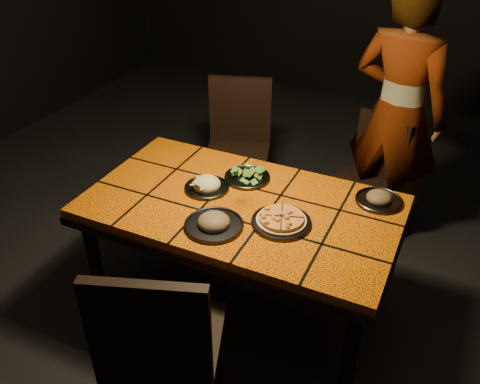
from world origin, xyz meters
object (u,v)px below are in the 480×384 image
at_px(dining_table, 241,215).
at_px(chair_far_right, 370,172).
at_px(chair_near, 160,344).
at_px(plate_pasta, 207,186).
at_px(chair_far_left, 238,139).
at_px(plate_pizza, 281,221).
at_px(diner, 398,114).

distance_m(dining_table, chair_far_right, 1.14).
height_order(chair_near, plate_pasta, chair_near).
distance_m(chair_far_left, plate_pizza, 1.30).
distance_m(chair_far_right, plate_pizza, 1.16).
bearing_deg(chair_near, dining_table, -107.09).
bearing_deg(chair_far_right, plate_pasta, -100.55).
relative_size(dining_table, plate_pizza, 5.20).
height_order(dining_table, plate_pasta, plate_pasta).
xyz_separation_m(chair_near, plate_pizza, (0.22, 0.77, 0.18)).
relative_size(chair_near, plate_pasta, 4.25).
distance_m(chair_far_left, diner, 1.10).
bearing_deg(plate_pasta, diner, 55.35).
bearing_deg(plate_pasta, chair_near, -73.65).
bearing_deg(chair_far_right, plate_pizza, -76.53).
relative_size(plate_pizza, plate_pasta, 1.29).
xyz_separation_m(dining_table, plate_pasta, (-0.22, 0.04, 0.10)).
xyz_separation_m(chair_near, diner, (0.52, 2.01, 0.29)).
bearing_deg(chair_far_left, plate_pasta, -92.77).
height_order(dining_table, chair_far_left, chair_far_left).
xyz_separation_m(chair_near, chair_far_right, (0.42, 1.88, -0.09)).
relative_size(dining_table, chair_near, 1.58).
height_order(chair_far_left, chair_far_right, chair_far_left).
bearing_deg(diner, chair_near, 90.33).
distance_m(chair_far_left, chair_far_right, 0.95).
distance_m(chair_far_right, diner, 0.42).
xyz_separation_m(diner, plate_pizza, (-0.30, -1.24, -0.11)).
bearing_deg(dining_table, plate_pizza, -17.81).
bearing_deg(diner, plate_pasta, 70.10).
height_order(chair_far_right, diner, diner).
bearing_deg(chair_far_left, diner, -8.09).
relative_size(diner, plate_pasta, 7.30).
height_order(chair_near, diner, diner).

